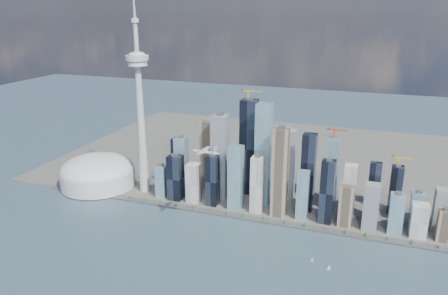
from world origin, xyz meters
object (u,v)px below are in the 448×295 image
(needle_tower, at_px, (140,106))
(airplane, at_px, (205,152))
(dome_stadium, at_px, (98,173))
(sailboat_west, at_px, (329,268))
(sailboat_east, at_px, (312,260))

(needle_tower, xyz_separation_m, airplane, (244.56, -168.09, -42.70))
(dome_stadium, distance_m, sailboat_west, 680.24)
(dome_stadium, xyz_separation_m, sailboat_west, (650.13, -196.87, -36.07))
(dome_stadium, relative_size, sailboat_west, 19.03)
(sailboat_east, bearing_deg, needle_tower, 169.96)
(dome_stadium, height_order, airplane, airplane)
(dome_stadium, relative_size, sailboat_east, 21.38)
(dome_stadium, height_order, sailboat_east, dome_stadium)
(needle_tower, distance_m, dome_stadium, 241.40)
(needle_tower, height_order, dome_stadium, needle_tower)
(needle_tower, height_order, sailboat_east, needle_tower)
(airplane, bearing_deg, sailboat_west, -6.14)
(dome_stadium, relative_size, airplane, 3.27)
(sailboat_east, bearing_deg, airplane, -173.60)
(needle_tower, xyz_separation_m, dome_stadium, (-140.00, -10.00, -196.40))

